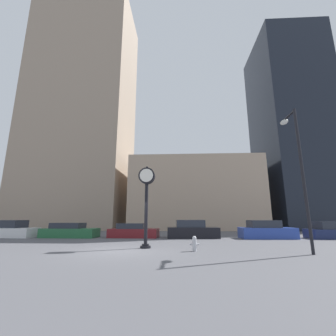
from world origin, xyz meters
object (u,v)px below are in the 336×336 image
(car_green, at_px, (70,231))
(fire_hydrant_near, at_px, (194,243))
(car_black, at_px, (192,230))
(car_white, at_px, (10,230))
(car_maroon, at_px, (134,231))
(street_lamp_right, at_px, (297,157))
(street_clock, at_px, (147,190))
(car_blue, at_px, (266,231))
(car_navy, at_px, (332,231))

(car_green, relative_size, fire_hydrant_near, 6.42)
(car_black, distance_m, fire_hydrant_near, 7.67)
(car_white, xyz_separation_m, car_black, (15.68, 0.12, 0.02))
(car_maroon, bearing_deg, fire_hydrant_near, -56.67)
(street_lamp_right, bearing_deg, car_green, 152.34)
(street_clock, distance_m, car_blue, 11.38)
(street_clock, xyz_separation_m, car_green, (-7.54, 6.58, -2.69))
(street_clock, distance_m, car_white, 14.54)
(car_white, distance_m, car_maroon, 10.69)
(street_clock, bearing_deg, car_blue, 36.05)
(street_clock, height_order, fire_hydrant_near, street_clock)
(car_white, xyz_separation_m, fire_hydrant_near, (15.38, -7.54, -0.22))
(car_blue, relative_size, car_navy, 1.09)
(car_black, bearing_deg, car_green, 176.70)
(car_white, xyz_separation_m, car_maroon, (10.68, 0.42, -0.10))
(car_white, distance_m, fire_hydrant_near, 17.14)
(car_green, bearing_deg, car_navy, 1.97)
(car_navy, height_order, fire_hydrant_near, car_navy)
(car_green, relative_size, street_lamp_right, 0.66)
(car_black, bearing_deg, fire_hydrant_near, -95.61)
(car_navy, distance_m, street_lamp_right, 11.04)
(car_white, relative_size, fire_hydrant_near, 5.94)
(car_blue, bearing_deg, street_clock, -144.38)
(car_blue, distance_m, fire_hydrant_near, 9.88)
(car_white, xyz_separation_m, car_green, (5.21, 0.10, -0.08))
(street_clock, relative_size, car_green, 0.98)
(car_green, distance_m, car_maroon, 5.48)
(street_clock, xyz_separation_m, car_white, (-12.75, 6.48, -2.61))
(car_white, height_order, car_blue, car_blue)
(street_clock, height_order, car_maroon, street_clock)
(car_maroon, xyz_separation_m, car_blue, (11.03, -0.38, 0.11))
(street_clock, relative_size, fire_hydrant_near, 6.30)
(car_white, distance_m, car_navy, 26.98)
(car_green, bearing_deg, car_blue, 1.81)
(car_green, xyz_separation_m, car_blue, (16.50, -0.06, 0.09))
(car_maroon, bearing_deg, street_clock, -70.51)
(car_green, distance_m, car_blue, 16.50)
(car_green, xyz_separation_m, car_navy, (21.76, -0.02, 0.05))
(street_clock, height_order, car_green, street_clock)
(street_clock, bearing_deg, car_white, 153.07)
(car_white, bearing_deg, street_clock, -24.69)
(car_maroon, distance_m, car_blue, 11.04)
(car_white, height_order, street_lamp_right, street_lamp_right)
(car_green, height_order, car_maroon, car_green)
(car_navy, xyz_separation_m, street_lamp_right, (-6.30, -8.08, 4.12))
(car_navy, relative_size, fire_hydrant_near, 5.33)
(car_maroon, distance_m, fire_hydrant_near, 9.25)
(car_black, height_order, fire_hydrant_near, car_black)
(car_white, bearing_deg, street_lamp_right, -18.92)
(car_green, bearing_deg, street_lamp_right, -25.63)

